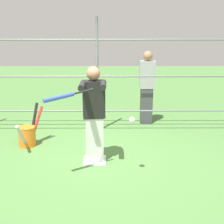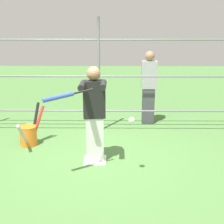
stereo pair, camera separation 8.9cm
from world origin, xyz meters
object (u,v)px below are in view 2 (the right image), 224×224
(batter, at_px, (94,112))
(bystander_behind_fence, at_px, (149,87))
(baseball_bat_swinging, at_px, (63,96))
(softball_in_flight, at_px, (132,120))
(bat_bucket, at_px, (29,134))

(batter, relative_size, bystander_behind_fence, 0.97)
(baseball_bat_swinging, height_order, softball_in_flight, baseball_bat_swinging)
(softball_in_flight, xyz_separation_m, bat_bucket, (2.00, -1.27, -0.72))
(baseball_bat_swinging, height_order, bat_bucket, baseball_bat_swinging)
(bat_bucket, relative_size, bystander_behind_fence, 0.51)
(baseball_bat_swinging, relative_size, bat_bucket, 0.80)
(batter, xyz_separation_m, bat_bucket, (1.38, -0.74, -0.69))
(bat_bucket, xyz_separation_m, bystander_behind_fence, (-2.54, -1.44, 0.68))
(bystander_behind_fence, bearing_deg, softball_in_flight, 78.73)
(softball_in_flight, height_order, bat_bucket, softball_in_flight)
(baseball_bat_swinging, height_order, bystander_behind_fence, bystander_behind_fence)
(baseball_bat_swinging, xyz_separation_m, softball_in_flight, (-1.03, -0.16, -0.42))
(bat_bucket, bearing_deg, batter, 151.85)
(batter, distance_m, bat_bucket, 1.71)
(baseball_bat_swinging, xyz_separation_m, bystander_behind_fence, (-1.57, -2.88, -0.46))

